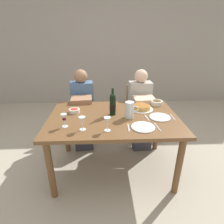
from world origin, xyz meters
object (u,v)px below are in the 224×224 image
wine_glass_centre (82,121)px  dinner_plate_left_setting (160,117)px  dinner_plate_right_setting (143,127)px  olive_bowl (157,102)px  diner_left (83,107)px  salad_bowl (74,110)px  dining_table (113,123)px  diner_right (141,107)px  chair_left (84,108)px  wine_glass_left_diner (107,121)px  wine_bottle (113,104)px  water_pitcher (129,111)px  wine_glass_right_diner (64,118)px  chair_right (137,108)px  baked_tart (141,107)px

wine_glass_centre → dinner_plate_left_setting: size_ratio=0.59×
wine_glass_centre → dinner_plate_right_setting: bearing=1.6°
olive_bowl → diner_left: diner_left is taller
diner_left → salad_bowl: bearing=82.0°
dining_table → diner_right: bearing=54.7°
diner_right → wine_glass_centre: bearing=49.0°
chair_left → diner_right: 0.96m
olive_bowl → dinner_plate_left_setting: (-0.07, -0.41, -0.03)m
wine_glass_left_diner → olive_bowl: bearing=44.9°
wine_glass_centre → diner_left: size_ratio=0.12×
wine_glass_left_diner → chair_left: wine_glass_left_diner is taller
salad_bowl → diner_left: 0.57m
wine_glass_left_diner → chair_left: 1.35m
salad_bowl → olive_bowl: bearing=11.3°
wine_bottle → chair_left: bearing=117.7°
salad_bowl → wine_glass_centre: 0.46m
diner_right → dining_table: bearing=53.3°
dinner_plate_right_setting → water_pitcher: bearing=114.6°
wine_glass_right_diner → dinner_plate_right_setting: wine_glass_right_diner is taller
water_pitcher → diner_left: size_ratio=0.16×
diner_right → chair_left: bearing=-18.0°
chair_right → water_pitcher: bearing=72.2°
diner_left → olive_bowl: bearing=157.8°
chair_right → diner_right: (0.00, -0.24, 0.12)m
dining_table → dinner_plate_left_setting: 0.54m
wine_bottle → wine_glass_right_diner: size_ratio=2.24×
wine_glass_left_diner → dinner_plate_left_setting: wine_glass_left_diner is taller
chair_left → wine_glass_right_diner: bearing=82.3°
wine_glass_right_diner → diner_right: size_ratio=0.12×
salad_bowl → water_pitcher: bearing=-14.9°
olive_bowl → diner_right: (-0.15, 0.29, -0.18)m
dinner_plate_left_setting → diner_right: diner_right is taller
salad_bowl → diner_left: (0.03, 0.54, -0.17)m
wine_glass_left_diner → diner_right: 1.13m
wine_bottle → diner_left: diner_left is taller
wine_bottle → chair_left: (-0.45, 0.86, -0.39)m
wine_glass_left_diner → chair_right: 1.37m
water_pitcher → baked_tart: 0.30m
chair_left → diner_left: diner_left is taller
wine_glass_centre → diner_left: (-0.12, 0.98, -0.24)m
wine_bottle → chair_left: 1.04m
wine_glass_left_diner → diner_right: bearing=61.3°
salad_bowl → wine_glass_centre: bearing=-71.4°
dinner_plate_left_setting → dinner_plate_right_setting: same height
salad_bowl → diner_left: bearing=86.8°
water_pitcher → chair_right: size_ratio=0.22×
dinner_plate_right_setting → diner_right: diner_right is taller
chair_right → dinner_plate_left_setting: bearing=93.6°
wine_bottle → dinner_plate_right_setting: size_ratio=1.32×
dinner_plate_left_setting → dinner_plate_right_setting: size_ratio=0.98×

